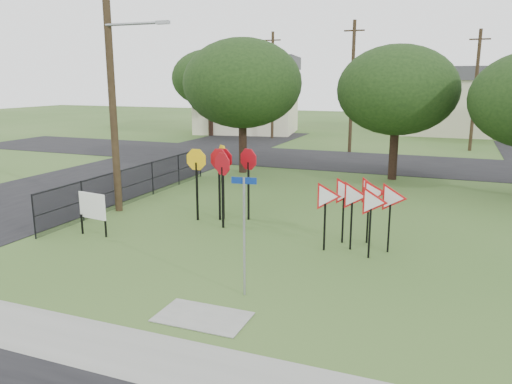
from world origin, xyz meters
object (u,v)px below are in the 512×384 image
(street_name_sign, at_px, (244,229))
(stop_sign_cluster, at_px, (222,167))
(info_board, at_px, (92,207))
(yield_sign_cluster, at_px, (360,198))

(street_name_sign, bearing_deg, stop_sign_cluster, 119.77)
(street_name_sign, relative_size, info_board, 2.00)
(stop_sign_cluster, bearing_deg, street_name_sign, -60.23)
(stop_sign_cluster, height_order, info_board, stop_sign_cluster)
(stop_sign_cluster, distance_m, yield_sign_cluster, 5.45)
(stop_sign_cluster, distance_m, info_board, 4.68)
(yield_sign_cluster, bearing_deg, street_name_sign, -113.94)
(stop_sign_cluster, bearing_deg, yield_sign_cluster, -15.01)
(info_board, bearing_deg, street_name_sign, -20.96)
(yield_sign_cluster, relative_size, info_board, 1.91)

